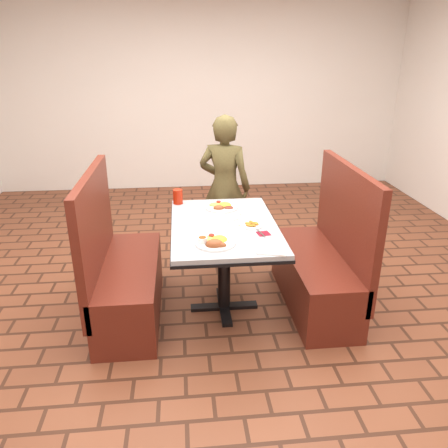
{
  "coord_description": "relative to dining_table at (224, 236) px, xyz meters",
  "views": [
    {
      "loc": [
        -0.31,
        -3.08,
        1.99
      ],
      "look_at": [
        0.0,
        0.0,
        0.75
      ],
      "focal_mm": 35.0,
      "sensor_mm": 36.0,
      "label": 1
    }
  ],
  "objects": [
    {
      "name": "far_dinner_plate",
      "position": [
        0.02,
        0.36,
        0.12
      ],
      "size": [
        0.27,
        0.27,
        0.07
      ],
      "rotation": [
        0.0,
        0.0,
        -0.16
      ],
      "color": "white",
      "rests_on": "dining_table"
    },
    {
      "name": "booth_bench_left",
      "position": [
        -0.8,
        0.0,
        -0.32
      ],
      "size": [
        0.47,
        1.2,
        1.17
      ],
      "color": "maroon",
      "rests_on": "ground"
    },
    {
      "name": "knife_utensil",
      "position": [
        -0.09,
        -0.34,
        0.11
      ],
      "size": [
        0.07,
        0.18,
        0.0
      ],
      "primitive_type": "cube",
      "rotation": [
        0.0,
        0.0,
        0.35
      ],
      "color": "silver",
      "rests_on": "dining_table"
    },
    {
      "name": "spoon_utensil",
      "position": [
        0.25,
        -0.22,
        0.1
      ],
      "size": [
        0.04,
        0.14,
        0.0
      ],
      "primitive_type": "cube",
      "rotation": [
        0.0,
        0.0,
        0.22
      ],
      "color": "#B8B9BD",
      "rests_on": "dining_table"
    },
    {
      "name": "diner_person",
      "position": [
        0.12,
        1.07,
        0.06
      ],
      "size": [
        0.61,
        0.51,
        1.43
      ],
      "primitive_type": "imported",
      "rotation": [
        0.0,
        0.0,
        2.77
      ],
      "color": "brown",
      "rests_on": "ground"
    },
    {
      "name": "paper_napkin",
      "position": [
        0.27,
        -0.51,
        0.1
      ],
      "size": [
        0.23,
        0.2,
        0.01
      ],
      "primitive_type": "cube",
      "rotation": [
        0.0,
        0.0,
        -0.3
      ],
      "color": "white",
      "rests_on": "dining_table"
    },
    {
      "name": "booth_bench_right",
      "position": [
        0.8,
        0.0,
        -0.32
      ],
      "size": [
        0.47,
        1.2,
        1.17
      ],
      "color": "maroon",
      "rests_on": "ground"
    },
    {
      "name": "room",
      "position": [
        0.0,
        0.0,
        1.26
      ],
      "size": [
        7.0,
        7.04,
        2.82
      ],
      "color": "brown",
      "rests_on": "ground"
    },
    {
      "name": "near_dinner_plate",
      "position": [
        -0.1,
        -0.37,
        0.13
      ],
      "size": [
        0.28,
        0.28,
        0.09
      ],
      "rotation": [
        0.0,
        0.0,
        0.39
      ],
      "color": "white",
      "rests_on": "dining_table"
    },
    {
      "name": "fork_utensil",
      "position": [
        -0.05,
        -0.43,
        0.1
      ],
      "size": [
        0.04,
        0.13,
        0.0
      ],
      "primitive_type": "cube",
      "rotation": [
        0.0,
        0.0,
        -0.24
      ],
      "color": "#BCBCC0",
      "rests_on": "dining_table"
    },
    {
      "name": "plantain_plate",
      "position": [
        0.2,
        -0.06,
        0.11
      ],
      "size": [
        0.17,
        0.17,
        0.03
      ],
      "rotation": [
        0.0,
        0.0,
        -0.2
      ],
      "color": "white",
      "rests_on": "dining_table"
    },
    {
      "name": "maroon_napkin",
      "position": [
        0.27,
        -0.22,
        0.1
      ],
      "size": [
        0.1,
        0.1,
        0.0
      ],
      "primitive_type": "cube",
      "rotation": [
        0.0,
        0.0,
        0.18
      ],
      "color": "maroon",
      "rests_on": "dining_table"
    },
    {
      "name": "dining_table",
      "position": [
        0.0,
        0.0,
        0.0
      ],
      "size": [
        0.81,
        1.21,
        0.75
      ],
      "color": "#A9AAAD",
      "rests_on": "ground"
    },
    {
      "name": "lettuce_shreds",
      "position": [
        0.04,
        0.06,
        0.1
      ],
      "size": [
        0.28,
        0.32,
        0.0
      ],
      "primitive_type": null,
      "color": "#89C14D",
      "rests_on": "dining_table"
    },
    {
      "name": "red_tumbler",
      "position": [
        -0.35,
        0.52,
        0.16
      ],
      "size": [
        0.08,
        0.08,
        0.13
      ],
      "primitive_type": "cylinder",
      "color": "#B11F0B",
      "rests_on": "dining_table"
    }
  ]
}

